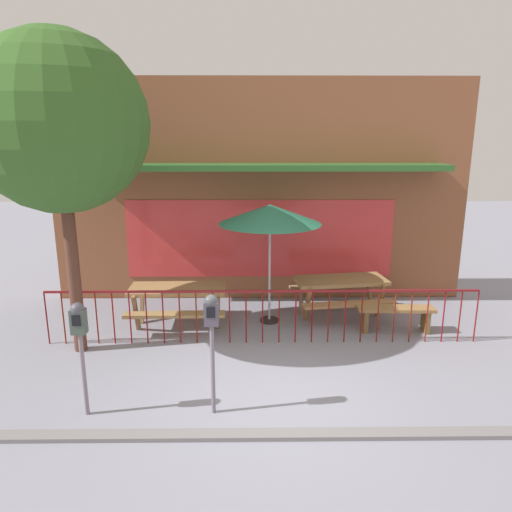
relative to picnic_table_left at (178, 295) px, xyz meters
name	(u,v)px	position (x,y,z in m)	size (l,w,h in m)	color
ground	(266,396)	(1.58, -2.54, -0.61)	(40.00, 40.00, 0.00)	gray
pub_storefront	(260,191)	(1.58, 1.83, 1.74)	(8.89, 1.31, 4.71)	#522E25
patio_fence_front	(263,307)	(1.58, -0.78, 0.05)	(7.49, 0.04, 0.97)	maroon
picnic_table_left	(178,295)	(0.00, 0.00, 0.00)	(1.83, 1.40, 0.79)	#A07446
picnic_table_right	(340,286)	(3.17, 0.50, 0.00)	(1.97, 1.59, 0.79)	#987345
patio_umbrella	(270,215)	(1.73, 0.19, 1.50)	(1.92, 1.92, 2.30)	black
patio_bench	(396,314)	(4.04, -0.33, -0.26)	(1.41, 0.37, 0.48)	#9A7143
parking_meter_near	(79,329)	(-0.77, -2.95, 0.58)	(0.18, 0.17, 1.54)	slate
parking_meter_far	(212,323)	(0.88, -2.93, 0.65)	(0.18, 0.17, 1.63)	slate
street_tree	(59,124)	(-1.51, -1.03, 3.09)	(2.72, 2.72, 5.07)	#553226
curb_edge	(268,437)	(1.58, -3.46, -0.61)	(12.44, 0.20, 0.11)	slate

